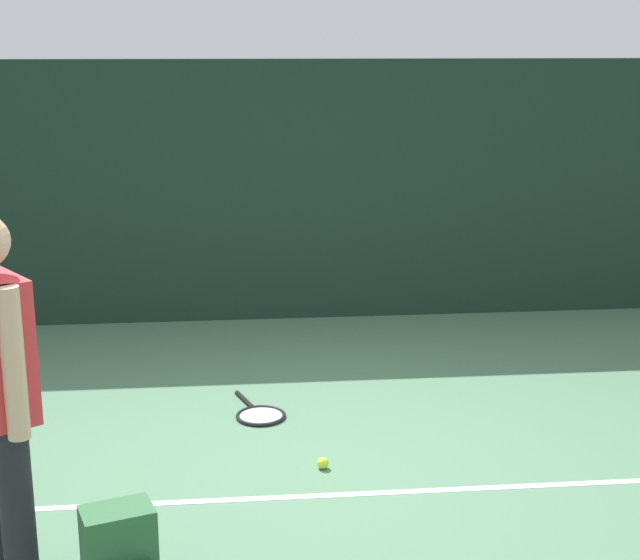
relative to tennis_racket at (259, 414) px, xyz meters
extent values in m
plane|color=#4C7556|center=(0.36, -0.79, -0.01)|extent=(12.00, 12.00, 0.00)
cube|color=#192D23|center=(0.36, 2.21, 1.10)|extent=(10.00, 0.10, 2.21)
cube|color=white|center=(0.36, -1.13, -0.01)|extent=(9.00, 0.05, 0.00)
cylinder|color=black|center=(-1.06, -2.03, 0.41)|extent=(0.14, 0.14, 0.85)
cylinder|color=#D8A884|center=(-1.01, -2.11, 1.13)|extent=(0.09, 0.09, 0.62)
cylinder|color=black|center=(-0.09, 0.26, 0.00)|extent=(0.13, 0.29, 0.03)
torus|color=black|center=(0.01, -0.03, 0.00)|extent=(0.41, 0.41, 0.02)
cylinder|color=#B2B2B2|center=(0.01, -0.03, 0.00)|extent=(0.35, 0.35, 0.00)
cube|color=#2D6038|center=(-0.66, -2.00, 0.21)|extent=(0.35, 0.28, 0.44)
sphere|color=#CCE033|center=(0.33, -0.80, 0.02)|extent=(0.07, 0.07, 0.07)
camera|label=1|loc=(-0.16, -5.61, 2.34)|focal=52.08mm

